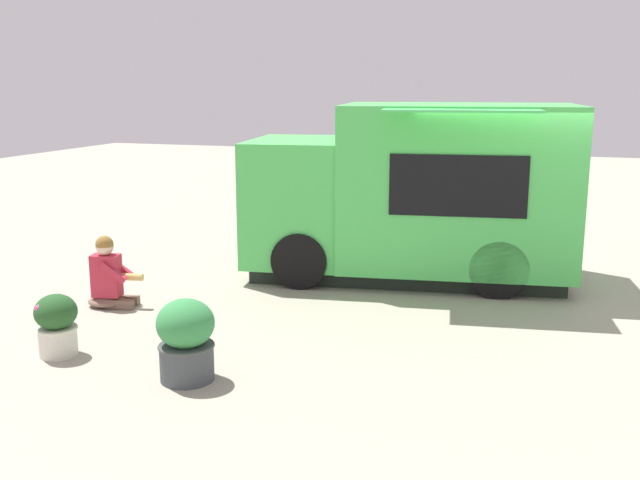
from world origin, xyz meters
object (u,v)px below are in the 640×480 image
(planter_flowering_near, at_px, (186,339))
(planter_flowering_far, at_px, (57,323))
(food_truck, at_px, (416,196))
(person_customer, at_px, (109,278))

(planter_flowering_near, height_order, planter_flowering_far, planter_flowering_near)
(planter_flowering_near, bearing_deg, food_truck, -106.65)
(person_customer, relative_size, planter_flowering_far, 1.39)
(food_truck, xyz_separation_m, person_customer, (3.50, 2.73, -0.84))
(person_customer, xyz_separation_m, planter_flowering_far, (-0.49, 1.69, -0.03))
(food_truck, distance_m, planter_flowering_far, 5.42)
(person_customer, xyz_separation_m, planter_flowering_near, (-2.13, 1.86, 0.04))
(planter_flowering_far, bearing_deg, person_customer, -73.80)
(food_truck, xyz_separation_m, planter_flowering_near, (1.37, 4.59, -0.80))
(person_customer, bearing_deg, planter_flowering_near, 138.89)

